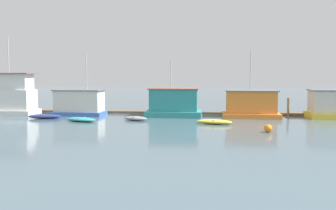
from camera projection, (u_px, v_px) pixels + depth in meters
The scene contains 15 objects.
ground_plane at pixel (169, 116), 43.93m from camera, with size 200.00×200.00×0.00m, color #475B66.
dock_walkway at pixel (172, 112), 46.72m from camera, with size 51.00×1.56×0.30m, color brown.
houseboat_white at pixel (12, 96), 45.61m from camera, with size 5.79×3.54×9.46m.
houseboat_blue at pixel (80, 103), 45.06m from camera, with size 5.95×3.56×7.42m.
houseboat_teal at pixel (174, 103), 43.73m from camera, with size 6.41×4.17×6.59m.
houseboat_orange at pixel (251, 105), 42.53m from camera, with size 6.36×3.84×7.56m.
houseboat_yellow at pixel (335, 105), 41.92m from camera, with size 5.81×4.08×3.20m.
dinghy_navy at pixel (45, 116), 41.44m from camera, with size 3.74×1.57×0.51m.
dinghy_teal at pixel (82, 119), 39.05m from camera, with size 3.77×2.48×0.43m.
dinghy_grey at pixel (136, 118), 39.85m from camera, with size 2.91×1.95×0.46m.
dinghy_yellow at pixel (214, 122), 36.97m from camera, with size 3.69×1.75×0.47m.
mooring_post_centre at pixel (192, 107), 45.32m from camera, with size 0.29×0.29×1.98m, color brown.
mooring_post_far_left at pixel (85, 108), 46.94m from camera, with size 0.21×0.21×1.31m, color brown.
mooring_post_near_left at pixel (288, 107), 43.97m from camera, with size 0.28×0.28×2.14m, color #846B4C.
buoy_orange at pixel (268, 128), 31.78m from camera, with size 0.68×0.68×0.68m, color orange.
Camera 1 is at (5.07, -43.37, 4.97)m, focal length 40.00 mm.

